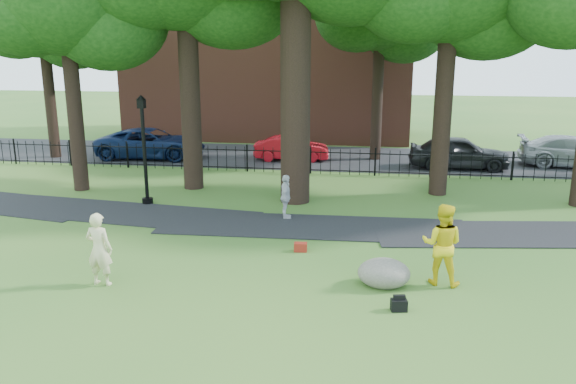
% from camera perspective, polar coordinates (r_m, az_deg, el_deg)
% --- Properties ---
extents(ground, '(120.00, 120.00, 0.00)m').
position_cam_1_polar(ground, '(14.92, -3.04, -7.96)').
color(ground, '#2B5A1F').
rests_on(ground, ground).
extents(footpath, '(36.07, 3.85, 0.03)m').
position_cam_1_polar(footpath, '(18.40, 2.47, -3.59)').
color(footpath, black).
rests_on(footpath, ground).
extents(street, '(80.00, 7.00, 0.02)m').
position_cam_1_polar(street, '(30.18, 3.10, 3.51)').
color(street, black).
rests_on(street, ground).
extents(iron_fence, '(44.00, 0.04, 1.20)m').
position_cam_1_polar(iron_fence, '(26.16, 2.25, 3.18)').
color(iron_fence, black).
rests_on(iron_fence, ground).
extents(brick_building, '(18.00, 8.00, 12.00)m').
position_cam_1_polar(brick_building, '(38.13, -1.74, 14.84)').
color(brick_building, brown).
rests_on(brick_building, ground).
extents(woman, '(0.70, 0.49, 1.84)m').
position_cam_1_polar(woman, '(14.49, -18.63, -5.52)').
color(woman, beige).
rests_on(woman, ground).
extents(man, '(1.14, 0.98, 2.04)m').
position_cam_1_polar(man, '(14.28, 15.38, -5.15)').
color(man, yellow).
rests_on(man, ground).
extents(pedestrian, '(0.48, 0.94, 1.54)m').
position_cam_1_polar(pedestrian, '(19.08, -0.24, -0.51)').
color(pedestrian, '#BABBC0').
rests_on(pedestrian, ground).
extents(boulder, '(1.35, 1.06, 0.75)m').
position_cam_1_polar(boulder, '(14.07, 9.72, -7.92)').
color(boulder, '#5B594B').
rests_on(boulder, ground).
extents(lamppost, '(0.40, 0.40, 4.06)m').
position_cam_1_polar(lamppost, '(21.33, -14.38, 3.99)').
color(lamppost, black).
rests_on(lamppost, ground).
extents(backpack, '(0.39, 0.28, 0.27)m').
position_cam_1_polar(backpack, '(12.95, 11.20, -11.20)').
color(backpack, black).
rests_on(backpack, ground).
extents(red_bag, '(0.38, 0.26, 0.25)m').
position_cam_1_polar(red_bag, '(16.21, 1.28, -5.62)').
color(red_bag, maroon).
rests_on(red_bag, ground).
extents(red_sedan, '(3.94, 1.62, 1.27)m').
position_cam_1_polar(red_sedan, '(29.31, 0.36, 4.47)').
color(red_sedan, '#B10D17').
rests_on(red_sedan, ground).
extents(navy_van, '(5.85, 3.01, 1.58)m').
position_cam_1_polar(navy_van, '(30.78, -13.75, 4.82)').
color(navy_van, '#0C1B3F').
rests_on(navy_van, ground).
extents(grey_car, '(4.73, 1.91, 1.61)m').
position_cam_1_polar(grey_car, '(28.47, 16.96, 3.89)').
color(grey_car, black).
rests_on(grey_car, ground).
extents(silver_car, '(5.41, 2.69, 1.51)m').
position_cam_1_polar(silver_car, '(30.96, 27.08, 3.65)').
color(silver_car, gray).
rests_on(silver_car, ground).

